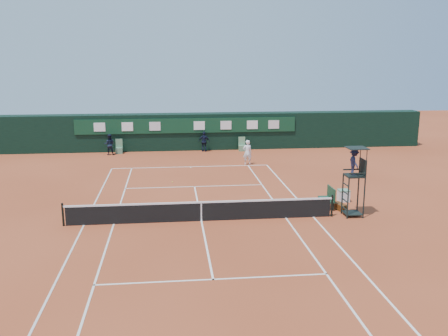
# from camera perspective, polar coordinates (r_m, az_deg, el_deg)

# --- Properties ---
(ground) EXTENTS (90.00, 90.00, 0.00)m
(ground) POSITION_cam_1_polar(r_m,az_deg,el_deg) (23.95, -2.60, -6.07)
(ground) COLOR #AE4B29
(ground) RESTS_ON ground
(court_lines) EXTENTS (11.05, 23.85, 0.01)m
(court_lines) POSITION_cam_1_polar(r_m,az_deg,el_deg) (23.95, -2.60, -6.06)
(court_lines) COLOR white
(court_lines) RESTS_ON ground
(tennis_net) EXTENTS (12.90, 0.10, 1.10)m
(tennis_net) POSITION_cam_1_polar(r_m,az_deg,el_deg) (23.79, -2.61, -4.91)
(tennis_net) COLOR black
(tennis_net) RESTS_ON ground
(back_wall) EXTENTS (40.00, 1.65, 3.00)m
(back_wall) POSITION_cam_1_polar(r_m,az_deg,el_deg) (41.86, -4.28, 4.20)
(back_wall) COLOR black
(back_wall) RESTS_ON ground
(linesman_chair_left) EXTENTS (0.55, 0.50, 1.15)m
(linesman_chair_left) POSITION_cam_1_polar(r_m,az_deg,el_deg) (41.00, -11.90, 2.09)
(linesman_chair_left) COLOR #537F5F
(linesman_chair_left) RESTS_ON ground
(linesman_chair_right) EXTENTS (0.55, 0.50, 1.15)m
(linesman_chair_right) POSITION_cam_1_polar(r_m,az_deg,el_deg) (41.21, 2.08, 2.41)
(linesman_chair_right) COLOR #5C8D64
(linesman_chair_right) RESTS_ON ground
(umpire_chair) EXTENTS (0.96, 0.95, 3.42)m
(umpire_chair) POSITION_cam_1_polar(r_m,az_deg,el_deg) (24.83, 14.70, 0.09)
(umpire_chair) COLOR black
(umpire_chair) RESTS_ON ground
(player_bench) EXTENTS (0.56, 1.20, 1.10)m
(player_bench) POSITION_cam_1_polar(r_m,az_deg,el_deg) (26.32, 11.85, -3.23)
(player_bench) COLOR #193E2B
(player_bench) RESTS_ON ground
(tennis_bag) EXTENTS (0.56, 0.92, 0.32)m
(tennis_bag) POSITION_cam_1_polar(r_m,az_deg,el_deg) (26.26, 13.12, -4.32)
(tennis_bag) COLOR black
(tennis_bag) RESTS_ON ground
(cooler) EXTENTS (0.57, 0.57, 0.65)m
(cooler) POSITION_cam_1_polar(r_m,az_deg,el_deg) (27.74, 13.50, -3.07)
(cooler) COLOR white
(cooler) RESTS_ON ground
(tennis_ball) EXTENTS (0.07, 0.07, 0.07)m
(tennis_ball) POSITION_cam_1_polar(r_m,az_deg,el_deg) (31.17, -5.92, -1.59)
(tennis_ball) COLOR yellow
(tennis_ball) RESTS_ON ground
(player) EXTENTS (0.68, 0.48, 1.80)m
(player) POSITION_cam_1_polar(r_m,az_deg,el_deg) (35.92, 2.68, 1.80)
(player) COLOR white
(player) RESTS_ON ground
(ball_kid_left) EXTENTS (0.84, 0.68, 1.66)m
(ball_kid_left) POSITION_cam_1_polar(r_m,az_deg,el_deg) (40.51, -12.96, 2.64)
(ball_kid_left) COLOR black
(ball_kid_left) RESTS_ON ground
(ball_kid_right) EXTENTS (1.05, 0.70, 1.65)m
(ball_kid_right) POSITION_cam_1_polar(r_m,az_deg,el_deg) (40.83, -2.27, 3.03)
(ball_kid_right) COLOR black
(ball_kid_right) RESTS_ON ground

